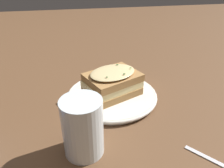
# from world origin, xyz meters

# --- Properties ---
(ground_plane) EXTENTS (2.40, 2.40, 0.00)m
(ground_plane) POSITION_xyz_m (0.00, 0.00, 0.00)
(ground_plane) COLOR brown
(dinner_plate) EXTENTS (0.23, 0.23, 0.01)m
(dinner_plate) POSITION_xyz_m (-0.03, -0.01, 0.01)
(dinner_plate) COLOR silver
(dinner_plate) RESTS_ON ground_plane
(sandwich) EXTENTS (0.15, 0.14, 0.06)m
(sandwich) POSITION_xyz_m (-0.03, -0.01, 0.04)
(sandwich) COLOR #A37542
(sandwich) RESTS_ON dinner_plate
(water_glass) EXTENTS (0.07, 0.07, 0.11)m
(water_glass) POSITION_xyz_m (0.05, 0.16, 0.05)
(water_glass) COLOR silver
(water_glass) RESTS_ON ground_plane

